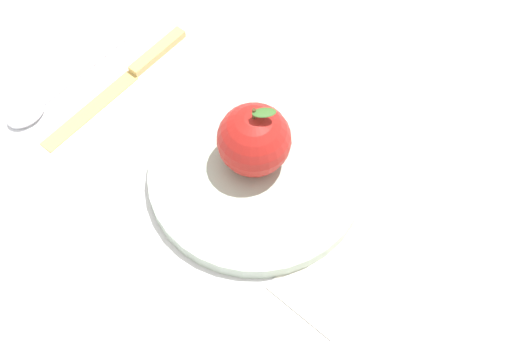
{
  "coord_description": "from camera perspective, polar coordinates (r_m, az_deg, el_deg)",
  "views": [
    {
      "loc": [
        0.09,
        -0.42,
        0.68
      ],
      "look_at": [
        0.05,
        -0.01,
        0.02
      ],
      "focal_mm": 52.04,
      "sensor_mm": 36.0,
      "label": 1
    }
  ],
  "objects": [
    {
      "name": "ground_plane",
      "position": [
        0.81,
        -3.23,
        0.43
      ],
      "size": [
        2.4,
        2.4,
        0.0
      ],
      "primitive_type": "plane",
      "color": "silver"
    },
    {
      "name": "dinner_plate",
      "position": [
        0.79,
        0.0,
        -0.37
      ],
      "size": [
        0.23,
        0.23,
        0.02
      ],
      "color": "#B2C6B2",
      "rests_on": "ground_plane"
    },
    {
      "name": "apple",
      "position": [
        0.76,
        -0.17,
        2.22
      ],
      "size": [
        0.08,
        0.08,
        0.09
      ],
      "color": "#B21E19",
      "rests_on": "dinner_plate"
    },
    {
      "name": "knife",
      "position": [
        0.89,
        -9.7,
        7.19
      ],
      "size": [
        0.14,
        0.19,
        0.01
      ],
      "color": "#D8B766",
      "rests_on": "ground_plane"
    },
    {
      "name": "spoon",
      "position": [
        0.89,
        -16.21,
        5.11
      ],
      "size": [
        0.12,
        0.17,
        0.01
      ],
      "color": "silver",
      "rests_on": "ground_plane"
    },
    {
      "name": "linen_napkin",
      "position": [
        0.76,
        8.82,
        -6.71
      ],
      "size": [
        0.2,
        0.22,
        0.0
      ],
      "primitive_type": "cube",
      "rotation": [
        0.0,
        0.0,
        2.53
      ],
      "color": "silver",
      "rests_on": "ground_plane"
    }
  ]
}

